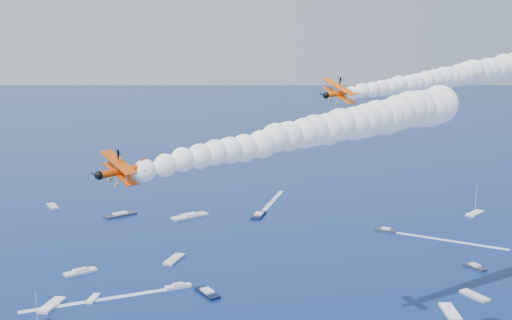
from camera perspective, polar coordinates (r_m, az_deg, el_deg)
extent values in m
cube|color=#323742|center=(232.61, 11.61, -6.20)|extent=(7.07, 6.90, 0.70)
cube|color=silver|center=(178.97, -7.01, -11.23)|extent=(7.40, 3.46, 0.70)
cube|color=silver|center=(181.33, 19.08, -11.46)|extent=(4.73, 8.87, 0.70)
cube|color=black|center=(247.13, 0.26, -4.99)|extent=(8.40, 11.67, 0.70)
cube|color=white|center=(174.19, -17.93, -12.31)|extent=(6.79, 10.01, 0.70)
cube|color=white|center=(169.51, 17.07, -12.91)|extent=(5.46, 10.42, 0.70)
cube|color=black|center=(173.97, -4.39, -11.84)|extent=(5.91, 10.06, 0.70)
cube|color=silver|center=(200.20, -7.38, -8.84)|extent=(7.89, 10.42, 0.70)
cube|color=silver|center=(273.52, -17.83, -3.97)|extent=(5.60, 9.91, 0.70)
cube|color=#2F353E|center=(253.11, -12.10, -4.85)|extent=(13.14, 9.54, 0.70)
cube|color=#2C313B|center=(203.04, 19.09, -9.07)|extent=(4.25, 7.81, 0.70)
cube|color=white|center=(264.33, 19.10, -4.55)|extent=(10.45, 8.60, 0.70)
cube|color=white|center=(175.35, -14.44, -11.97)|extent=(3.76, 6.01, 0.70)
cube|color=silver|center=(247.17, -5.97, -5.04)|extent=(15.29, 10.47, 0.70)
cube|color=silver|center=(195.07, -15.51, -9.68)|extent=(9.88, 6.66, 0.70)
cube|color=white|center=(226.94, 17.09, -6.97)|extent=(28.87, 27.69, 0.04)
cube|color=white|center=(174.73, -14.28, -12.16)|extent=(37.79, 8.44, 0.04)
cube|color=white|center=(270.41, 1.50, -3.69)|extent=(19.29, 34.64, 0.04)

